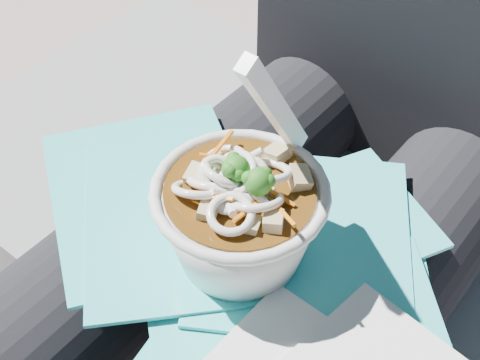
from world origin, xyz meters
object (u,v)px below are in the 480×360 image
Objects in this scene: stone_ledge at (315,333)px; lap at (250,275)px; udon_bowl at (240,212)px; plastic_bag at (258,264)px; person_body at (309,198)px.

lap reaches higher than stone_ledge.
lap is 2.57× the size of udon_bowl.
plastic_bag reaches higher than lap.
person_body is at bearing -90.00° from stone_ledge.
person_body is at bearing 104.61° from plastic_bag.
stone_ledge is 0.33m from lap.
stone_ledge is at bearing 100.07° from plastic_bag.
plastic_bag is (0.03, -0.12, 0.05)m from person_body.
lap is 0.49× the size of person_body.
udon_bowl is (0.02, -0.03, 0.13)m from lap.
person_body is 5.27× the size of udon_bowl.
plastic_bag is 0.06m from udon_bowl.
stone_ledge is at bearing 95.00° from udon_bowl.
udon_bowl is at bearing -85.00° from stone_ledge.
udon_bowl reaches higher than stone_ledge.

